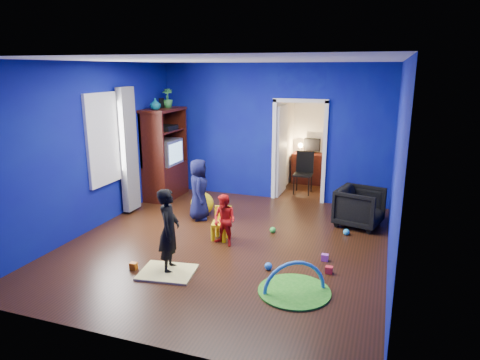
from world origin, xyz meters
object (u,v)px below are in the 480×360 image
(toddler_red, at_px, (225,220))
(study_desk, at_px, (310,168))
(tv_armoire, at_px, (165,154))
(kid_chair, at_px, (221,225))
(armchair, at_px, (360,207))
(play_mat, at_px, (294,291))
(vase, at_px, (155,104))
(folding_chair, at_px, (303,174))
(child_black, at_px, (169,231))
(hopper_ball, at_px, (202,204))
(crt_tv, at_px, (166,152))
(child_navy, at_px, (199,190))

(toddler_red, xyz_separation_m, study_desk, (0.61, 4.32, -0.05))
(tv_armoire, height_order, kid_chair, tv_armoire)
(armchair, xyz_separation_m, tv_armoire, (-4.19, 0.46, 0.63))
(play_mat, bearing_deg, tv_armoire, 138.26)
(toddler_red, bearing_deg, vase, 158.73)
(kid_chair, distance_m, folding_chair, 3.26)
(folding_chair, bearing_deg, child_black, -102.79)
(armchair, relative_size, hopper_ball, 1.74)
(toddler_red, xyz_separation_m, crt_tv, (-2.16, 2.09, 0.60))
(child_navy, height_order, play_mat, child_navy)
(child_navy, distance_m, vase, 2.13)
(crt_tv, bearing_deg, toddler_red, -43.97)
(toddler_red, distance_m, folding_chair, 3.42)
(armchair, height_order, play_mat, armchair)
(kid_chair, xyz_separation_m, folding_chair, (0.76, 3.16, 0.21))
(child_black, xyz_separation_m, crt_tv, (-1.76, 3.18, 0.42))
(play_mat, bearing_deg, hopper_ball, 134.68)
(crt_tv, bearing_deg, tv_armoire, 180.00)
(study_desk, relative_size, folding_chair, 0.96)
(toddler_red, relative_size, study_desk, 0.96)
(hopper_ball, xyz_separation_m, study_desk, (1.57, 3.07, 0.15))
(kid_chair, distance_m, study_desk, 4.19)
(armchair, relative_size, toddler_red, 0.92)
(play_mat, relative_size, study_desk, 1.06)
(tv_armoire, xyz_separation_m, study_desk, (2.81, 2.23, -0.60))
(crt_tv, relative_size, folding_chair, 0.76)
(child_black, height_order, study_desk, child_black)
(crt_tv, distance_m, kid_chair, 2.87)
(play_mat, distance_m, study_desk, 5.51)
(tv_armoire, distance_m, folding_chair, 3.13)
(tv_armoire, distance_m, kid_chair, 2.88)
(tv_armoire, distance_m, hopper_ball, 1.68)
(child_navy, relative_size, study_desk, 1.32)
(tv_armoire, bearing_deg, child_black, -60.45)
(crt_tv, height_order, study_desk, crt_tv)
(toddler_red, height_order, study_desk, toddler_red)
(study_desk, bearing_deg, hopper_ball, -117.07)
(child_black, distance_m, toddler_red, 1.18)
(vase, distance_m, tv_armoire, 1.14)
(armchair, relative_size, kid_chair, 1.55)
(toddler_red, height_order, crt_tv, crt_tv)
(kid_chair, bearing_deg, vase, 129.22)
(child_navy, xyz_separation_m, kid_chair, (0.76, -0.81, -0.33))
(vase, relative_size, play_mat, 0.25)
(study_desk, bearing_deg, child_black, -100.58)
(child_navy, height_order, toddler_red, child_navy)
(play_mat, bearing_deg, toddler_red, 141.17)
(armchair, distance_m, crt_tv, 4.23)
(toddler_red, relative_size, folding_chair, 0.92)
(toddler_red, bearing_deg, study_desk, 99.75)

